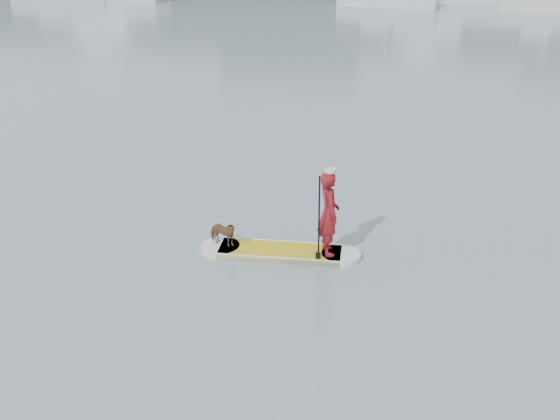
% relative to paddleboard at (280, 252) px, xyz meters
% --- Properties ---
extents(ground, '(140.00, 140.00, 0.00)m').
position_rel_paddleboard_xyz_m(ground, '(-0.85, -0.65, -0.06)').
color(ground, slate).
rests_on(ground, ground).
extents(paddleboard, '(3.29, 0.99, 0.12)m').
position_rel_paddleboard_xyz_m(paddleboard, '(0.00, 0.00, 0.00)').
color(paddleboard, gold).
rests_on(paddleboard, ground).
extents(paddler, '(0.63, 0.75, 1.74)m').
position_rel_paddleboard_xyz_m(paddler, '(0.97, 0.08, 0.93)').
color(paddler, maroon).
rests_on(paddler, paddleboard).
extents(white_cap, '(0.22, 0.22, 0.07)m').
position_rel_paddleboard_xyz_m(white_cap, '(0.97, 0.08, 1.84)').
color(white_cap, silver).
rests_on(white_cap, paddler).
extents(dog, '(0.71, 0.45, 0.55)m').
position_rel_paddleboard_xyz_m(dog, '(-1.19, -0.09, 0.34)').
color(dog, brown).
rests_on(dog, paddleboard).
extents(paddle, '(0.10, 0.30, 2.00)m').
position_rel_paddleboard_xyz_m(paddle, '(0.83, -0.24, 0.74)').
color(paddle, black).
rests_on(paddle, ground).
extents(sailboat_e, '(7.64, 3.27, 10.74)m').
position_rel_paddleboard_xyz_m(sailboat_e, '(11.88, 42.92, 0.71)').
color(sailboat_e, silver).
rests_on(sailboat_e, ground).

